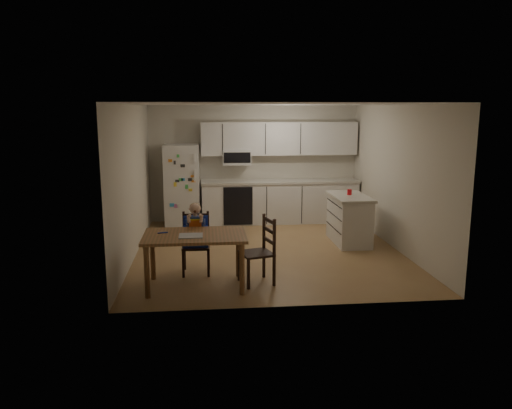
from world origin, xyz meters
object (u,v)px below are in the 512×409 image
object	(u,v)px
dining_table	(195,241)
red_cup	(349,192)
chair_booster	(196,231)
refrigerator	(182,185)
kitchen_island	(349,219)
chair_side	(263,246)

from	to	relation	value
dining_table	red_cup	bearing A→B (deg)	37.42
chair_booster	refrigerator	bearing A→B (deg)	97.03
kitchen_island	chair_side	bearing A→B (deg)	-132.62
refrigerator	kitchen_island	world-z (taller)	refrigerator
kitchen_island	red_cup	bearing A→B (deg)	84.34
kitchen_island	red_cup	world-z (taller)	red_cup
dining_table	chair_booster	size ratio (longest dim) A/B	1.30
red_cup	chair_side	bearing A→B (deg)	-131.82
kitchen_island	dining_table	xyz separation A→B (m)	(-2.77, -2.06, 0.20)
refrigerator	chair_side	bearing A→B (deg)	-71.17
refrigerator	chair_side	xyz separation A→B (m)	(1.27, -3.74, -0.31)
kitchen_island	red_cup	distance (m)	0.49
refrigerator	red_cup	world-z (taller)	refrigerator
red_cup	dining_table	size ratio (longest dim) A/B	0.07
red_cup	chair_booster	bearing A→B (deg)	-151.47
refrigerator	dining_table	world-z (taller)	refrigerator
red_cup	chair_booster	size ratio (longest dim) A/B	0.10
dining_table	kitchen_island	bearing A→B (deg)	36.65
chair_booster	chair_side	size ratio (longest dim) A/B	1.13
kitchen_island	red_cup	size ratio (longest dim) A/B	11.68
refrigerator	dining_table	distance (m)	3.83
kitchen_island	chair_booster	distance (m)	3.13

